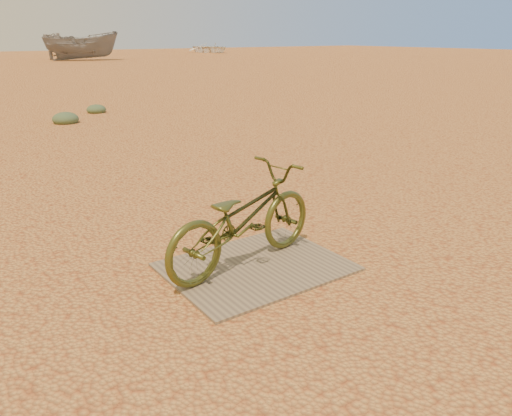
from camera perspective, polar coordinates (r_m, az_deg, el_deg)
ground at (r=4.13m, az=9.54°, el=-7.24°), size 120.00×120.00×0.00m
plywood_board at (r=4.13m, az=0.00°, el=-6.74°), size 1.42×1.10×0.02m
bicycle at (r=3.99m, az=-1.52°, el=-1.20°), size 1.61×0.80×0.81m
boat_mid_right at (r=39.65m, az=-19.30°, el=17.09°), size 5.53×3.38×2.01m
boat_far_right at (r=53.42m, az=-5.16°, el=17.77°), size 3.99×5.08×0.95m
kale_a at (r=11.70m, az=-20.89°, el=9.07°), size 0.55×0.55×0.30m
kale_b at (r=13.03m, az=-17.75°, el=10.35°), size 0.46×0.46×0.25m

